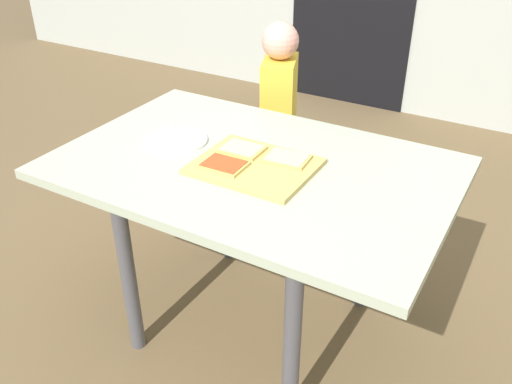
# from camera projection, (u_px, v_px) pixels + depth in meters

# --- Properties ---
(ground_plane) EXTENTS (16.00, 16.00, 0.00)m
(ground_plane) POSITION_uv_depth(u_px,v_px,m) (254.00, 322.00, 2.20)
(ground_plane) COLOR brown
(dining_table) EXTENTS (1.31, 0.86, 0.72)m
(dining_table) POSITION_uv_depth(u_px,v_px,m) (253.00, 184.00, 1.87)
(dining_table) COLOR #A9B59A
(dining_table) RESTS_ON ground
(cutting_board) EXTENTS (0.38, 0.31, 0.02)m
(cutting_board) POSITION_uv_depth(u_px,v_px,m) (255.00, 166.00, 1.79)
(cutting_board) COLOR tan
(cutting_board) RESTS_ON dining_table
(pizza_slice_far_right) EXTENTS (0.15, 0.12, 0.01)m
(pizza_slice_far_right) POSITION_uv_depth(u_px,v_px,m) (287.00, 158.00, 1.81)
(pizza_slice_far_right) COLOR tan
(pizza_slice_far_right) RESTS_ON cutting_board
(pizza_slice_near_left) EXTENTS (0.14, 0.11, 0.01)m
(pizza_slice_near_left) POSITION_uv_depth(u_px,v_px,m) (224.00, 165.00, 1.77)
(pizza_slice_near_left) COLOR tan
(pizza_slice_near_left) RESTS_ON cutting_board
(pizza_slice_far_left) EXTENTS (0.14, 0.11, 0.01)m
(pizza_slice_far_left) POSITION_uv_depth(u_px,v_px,m) (242.00, 149.00, 1.87)
(pizza_slice_far_left) COLOR tan
(pizza_slice_far_left) RESTS_ON cutting_board
(plate_white_left) EXTENTS (0.22, 0.22, 0.01)m
(plate_white_left) POSITION_uv_depth(u_px,v_px,m) (177.00, 140.00, 1.97)
(plate_white_left) COLOR white
(plate_white_left) RESTS_ON dining_table
(child_left) EXTENTS (0.22, 0.27, 1.01)m
(child_left) POSITION_uv_depth(u_px,v_px,m) (279.00, 119.00, 2.51)
(child_left) COLOR #493768
(child_left) RESTS_ON ground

